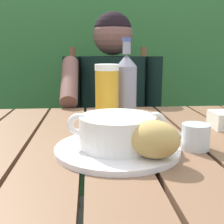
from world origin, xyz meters
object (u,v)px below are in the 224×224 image
Objects in this scene: chair_near_diner at (110,143)px; table_knife at (163,135)px; beer_glass at (107,95)px; serving_plate at (117,149)px; soup_bowl at (117,130)px; beer_bottle at (126,87)px; bread_roll at (154,139)px; person_eating at (113,114)px; water_glass_small at (196,137)px.

table_knife is (0.08, -0.85, 0.30)m from chair_near_diner.
chair_near_diner reaches higher than beer_glass.
table_knife is (0.13, 0.11, -0.00)m from serving_plate.
soup_bowl is 0.84× the size of beer_bottle.
beer_glass reaches higher than serving_plate.
beer_glass is 0.22m from table_knife.
chair_near_diner is 0.91m from table_knife.
table_knife is at bearing -68.11° from beer_bottle.
beer_bottle is (-0.01, 0.37, 0.06)m from bread_roll.
beer_glass reaches higher than bread_roll.
person_eating is 9.30× the size of bread_roll.
serving_plate is at bearing 130.60° from bread_roll.
beer_bottle is at bearing -89.91° from chair_near_diner.
bread_roll is at bearing -110.07° from table_knife.
person_eating is 0.77m from soup_bowl.
soup_bowl is at bearing -93.40° from chair_near_diner.
bread_roll is 0.20m from table_knife.
beer_glass is at bearing 135.69° from table_knife.
beer_glass is (-0.01, 0.24, 0.04)m from soup_bowl.
bread_roll is 1.96× the size of water_glass_small.
table_knife is at bearing 38.73° from serving_plate.
serving_plate is (-0.06, -0.96, 0.30)m from chair_near_diner.
chair_near_diner reaches higher than soup_bowl.
person_eating is 18.24× the size of water_glass_small.
beer_glass is at bearing 127.87° from water_glass_small.
water_glass_small is (0.12, 0.08, -0.02)m from bread_roll.
soup_bowl is 0.18m from table_knife.
chair_near_diner is 0.30m from person_eating.
beer_glass is (-0.07, 0.32, 0.04)m from bread_roll.
beer_glass is 2.85× the size of water_glass_small.
beer_bottle is (0.07, 0.05, 0.02)m from beer_glass.
person_eating reaches higher than soup_bowl.
person_eating is at bearing -90.84° from chair_near_diner.
beer_bottle is 1.65× the size of table_knife.
beer_bottle reaches higher than table_knife.
beer_bottle is at bearing 78.86° from soup_bowl.
soup_bowl reaches higher than table_knife.
water_glass_small is (0.19, -0.24, -0.06)m from beer_glass.
serving_plate is at bearing -88.28° from beer_glass.
serving_plate is 0.11m from bread_roll.
chair_near_diner is 0.78m from beer_bottle.
serving_plate is 1.07× the size of beer_bottle.
bread_roll is (0.07, -0.08, 0.00)m from soup_bowl.
person_eating reaches higher than beer_bottle.
serving_plate is at bearing -141.27° from table_knife.
chair_near_diner is 0.82m from beer_glass.
serving_plate is 1.77× the size of table_knife.
beer_glass is at bearing -96.85° from person_eating.
person_eating is 4.18× the size of serving_plate.
water_glass_small is at bearing -80.38° from person_eating.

